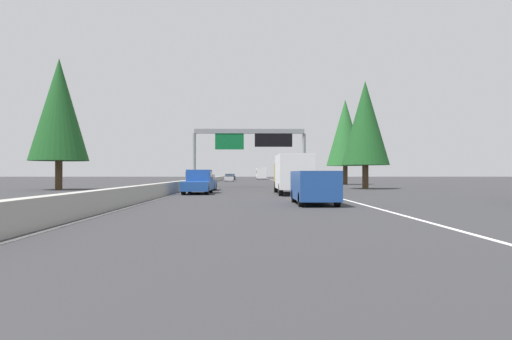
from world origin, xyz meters
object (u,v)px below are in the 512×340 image
Objects in this scene: sedan_far_left at (232,177)px; conifer_right_mid at (345,133)px; minivan_mid_center at (314,186)px; conifer_left_near at (59,110)px; conifer_right_near at (365,123)px; sedan_far_right at (206,183)px; box_truck_distant_b at (292,173)px; pickup_near_center at (198,182)px; sign_gantry_overhead at (251,141)px; sedan_mid_right at (229,178)px; bus_near_right at (261,173)px.

conifer_right_mid is at bearing -160.63° from sedan_far_left.
minivan_mid_center is 31.37m from conifer_left_near.
sedan_far_left is at bearing 4.60° from minivan_mid_center.
conifer_right_near is (23.95, -8.58, 5.75)m from minivan_mid_center.
minivan_mid_center is 21.58m from sedan_far_right.
conifer_left_near is (21.74, 21.58, 6.76)m from minivan_mid_center.
box_truck_distant_b is 1.52× the size of pickup_near_center.
conifer_right_near is at bearing -166.98° from sedan_far_left.
conifer_right_mid is at bearing -56.79° from conifer_left_near.
sign_gantry_overhead is at bearing 10.10° from box_truck_distant_b.
sign_gantry_overhead is at bearing -174.33° from sedan_mid_right.
conifer_right_mid is (18.72, -1.81, 0.63)m from conifer_right_near.
conifer_left_near is at bearing 111.26° from sign_gantry_overhead.
minivan_mid_center is 44.38m from conifer_right_mid.
conifer_left_near reaches higher than conifer_right_mid.
conifer_right_mid is (30.89, -10.40, 5.72)m from box_truck_distant_b.
bus_near_right is (104.91, -0.14, 0.77)m from minivan_mid_center.
conifer_right_near reaches higher than pickup_near_center.
conifer_right_near is (-80.96, -8.44, 4.98)m from bus_near_right.
minivan_mid_center is at bearing 179.92° from bus_near_right.
sedan_far_right is 1.00× the size of sedan_mid_right.
box_truck_distant_b is at bearing -174.75° from sedan_far_left.
sedan_mid_right is at bearing 5.83° from minivan_mid_center.
sedan_mid_right is at bearing 5.67° from sign_gantry_overhead.
conifer_right_mid reaches higher than sedan_far_left.
conifer_right_near is at bearing -77.07° from sedan_far_right.
conifer_left_near is (-7.20, 18.51, 2.50)m from sign_gantry_overhead.
bus_near_right reaches higher than pickup_near_center.
sign_gantry_overhead is at bearing 177.59° from bus_near_right.
conifer_right_near reaches higher than sign_gantry_overhead.
sedan_mid_right is 0.37× the size of conifer_right_mid.
pickup_near_center is at bearing 179.94° from sedan_mid_right.
bus_near_right is (91.78, -7.39, 0.80)m from pickup_near_center.
sedan_mid_right is 57.33m from pickup_near_center.
pickup_near_center is (1.35, 7.24, -0.70)m from box_truck_distant_b.
box_truck_distant_b is 0.77× the size of conifer_right_near.
sign_gantry_overhead is 17.80m from box_truck_distant_b.
conifer_right_mid reaches higher than bus_near_right.
conifer_left_near is (-2.21, 30.16, 1.01)m from conifer_right_near.
minivan_mid_center is at bearing -173.96° from sign_gantry_overhead.
sign_gantry_overhead is 2.26× the size of pickup_near_center.
sedan_far_left is at bearing 0.84° from sedan_mid_right.
pickup_near_center is at bearing 165.17° from sign_gantry_overhead.
box_truck_distant_b is 11.27m from sedan_far_right.
conifer_left_near is at bearing 84.23° from sedan_far_right.
sedan_far_left is 0.79× the size of pickup_near_center.
sedan_far_left is 13.68m from bus_near_right.
box_truck_distant_b is (11.78, 0.01, 0.66)m from minivan_mid_center.
minivan_mid_center is 15.00m from pickup_near_center.
sedan_far_right is at bearing 40.65° from box_truck_distant_b.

